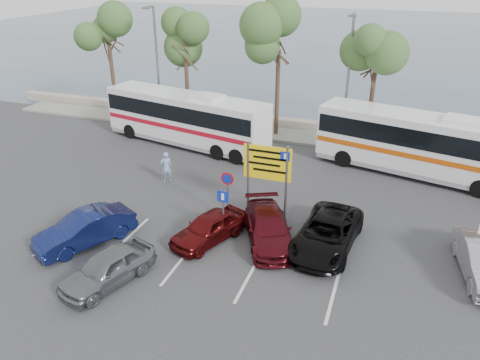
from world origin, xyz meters
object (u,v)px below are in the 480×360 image
(car_silver_a, at_px, (108,268))
(suv_black, at_px, (327,233))
(street_lamp_right, at_px, (348,74))
(pedestrian_near, at_px, (166,167))
(street_lamp_left, at_px, (157,60))
(car_maroon, at_px, (269,228))
(direction_sign, at_px, (267,169))
(car_blue, at_px, (85,229))
(coach_bus_right, at_px, (424,147))
(coach_bus_left, at_px, (186,120))
(car_red, at_px, (209,228))

(car_silver_a, xyz_separation_m, suv_black, (7.20, 5.00, 0.03))
(street_lamp_right, bearing_deg, pedestrian_near, -133.56)
(street_lamp_left, distance_m, pedestrian_near, 10.51)
(car_silver_a, bearing_deg, car_maroon, 62.69)
(car_maroon, bearing_deg, direction_sign, 83.43)
(street_lamp_right, bearing_deg, street_lamp_left, 180.00)
(car_blue, height_order, suv_black, car_blue)
(suv_black, bearing_deg, street_lamp_right, 100.79)
(coach_bus_right, bearing_deg, pedestrian_near, -157.19)
(coach_bus_right, bearing_deg, car_blue, -137.91)
(car_blue, bearing_deg, coach_bus_right, 69.91)
(coach_bus_right, xyz_separation_m, pedestrian_near, (-12.84, -5.40, -0.80))
(coach_bus_left, bearing_deg, pedestrian_near, -75.74)
(car_blue, xyz_separation_m, car_red, (4.80, 1.92, -0.07))
(coach_bus_right, bearing_deg, direction_sign, -133.08)
(coach_bus_right, height_order, car_red, coach_bus_right)
(direction_sign, height_order, suv_black, direction_sign)
(coach_bus_left, distance_m, pedestrian_near, 5.72)
(car_silver_a, relative_size, suv_black, 0.78)
(car_maroon, distance_m, pedestrian_near, 7.83)
(street_lamp_right, distance_m, suv_black, 12.69)
(car_blue, height_order, car_red, car_blue)
(street_lamp_right, xyz_separation_m, car_red, (-3.70, -13.15, -3.98))
(street_lamp_left, bearing_deg, pedestrian_near, -60.11)
(coach_bus_right, relative_size, car_maroon, 2.68)
(street_lamp_left, xyz_separation_m, coach_bus_left, (3.50, -3.02, -2.98))
(car_silver_a, relative_size, car_blue, 0.90)
(car_red, bearing_deg, pedestrian_near, 156.43)
(coach_bus_right, bearing_deg, car_maroon, -123.10)
(suv_black, bearing_deg, car_blue, -156.81)
(coach_bus_right, relative_size, pedestrian_near, 6.84)
(car_blue, distance_m, car_maroon, 7.69)
(street_lamp_left, bearing_deg, car_silver_a, -67.92)
(car_maroon, distance_m, car_red, 2.52)
(street_lamp_left, distance_m, car_maroon, 17.49)
(street_lamp_right, bearing_deg, suv_black, -84.75)
(street_lamp_left, relative_size, street_lamp_right, 1.00)
(car_blue, bearing_deg, street_lamp_right, 88.41)
(coach_bus_right, height_order, pedestrian_near, coach_bus_right)
(direction_sign, bearing_deg, street_lamp_right, 79.06)
(street_lamp_left, distance_m, coach_bus_right, 18.25)
(car_maroon, bearing_deg, street_lamp_left, 108.01)
(coach_bus_left, xyz_separation_m, coach_bus_right, (14.24, -0.10, 0.05))
(car_blue, relative_size, pedestrian_near, 2.44)
(coach_bus_left, xyz_separation_m, pedestrian_near, (1.40, -5.50, -0.76))
(coach_bus_right, xyz_separation_m, car_maroon, (-6.04, -9.26, -1.03))
(street_lamp_right, xyz_separation_m, car_silver_a, (-6.10, -17.02, -3.96))
(street_lamp_right, relative_size, pedestrian_near, 4.66)
(street_lamp_right, height_order, coach_bus_left, street_lamp_right)
(car_silver_a, xyz_separation_m, car_maroon, (4.80, 4.64, -0.01))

